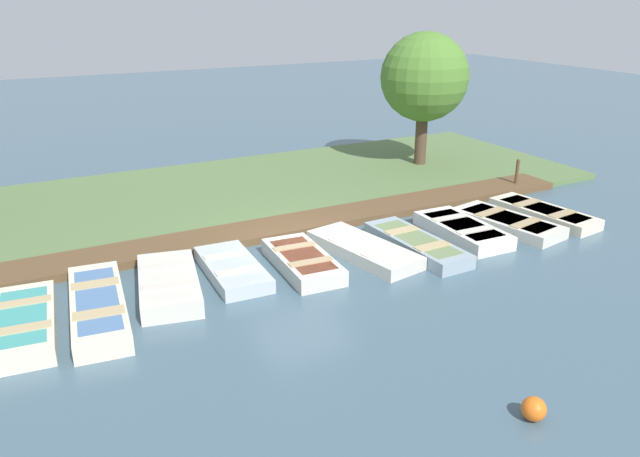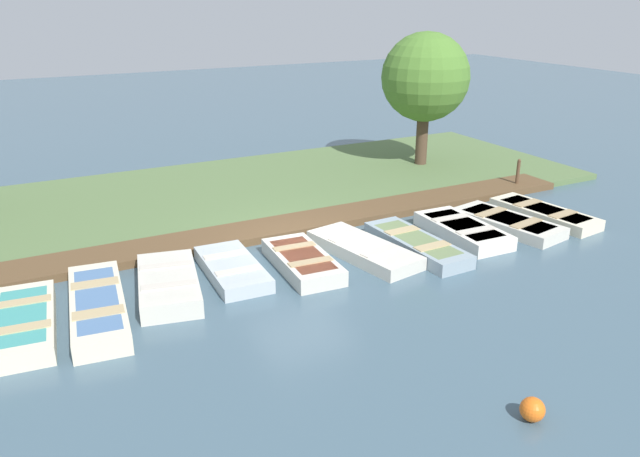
{
  "view_description": "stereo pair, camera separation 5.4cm",
  "coord_description": "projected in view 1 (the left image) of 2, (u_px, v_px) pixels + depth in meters",
  "views": [
    {
      "loc": [
        13.13,
        -6.35,
        6.12
      ],
      "look_at": [
        0.36,
        0.37,
        0.65
      ],
      "focal_mm": 35.0,
      "sensor_mm": 36.0,
      "label": 1
    },
    {
      "loc": [
        13.15,
        -6.3,
        6.12
      ],
      "look_at": [
        0.36,
        0.37,
        0.65
      ],
      "focal_mm": 35.0,
      "sensor_mm": 36.0,
      "label": 2
    }
  ],
  "objects": [
    {
      "name": "ground_plane",
      "position": [
        301.0,
        250.0,
        15.8
      ],
      "size": [
        80.0,
        80.0,
        0.0
      ],
      "primitive_type": "plane",
      "color": "#425B6B"
    },
    {
      "name": "shore_bank",
      "position": [
        232.0,
        194.0,
        19.9
      ],
      "size": [
        8.0,
        24.0,
        0.18
      ],
      "color": "#567042",
      "rests_on": "ground_plane"
    },
    {
      "name": "dock_walkway",
      "position": [
        276.0,
        228.0,
        17.01
      ],
      "size": [
        1.35,
        19.5,
        0.2
      ],
      "color": "brown",
      "rests_on": "ground_plane"
    },
    {
      "name": "rowboat_0",
      "position": [
        24.0,
        324.0,
        11.89
      ],
      "size": [
        3.03,
        1.4,
        0.4
      ],
      "rotation": [
        0.0,
        0.0,
        -0.1
      ],
      "color": "beige",
      "rests_on": "ground_plane"
    },
    {
      "name": "rowboat_1",
      "position": [
        98.0,
        306.0,
        12.53
      ],
      "size": [
        3.69,
        1.42,
        0.42
      ],
      "rotation": [
        0.0,
        0.0,
        -0.11
      ],
      "color": "beige",
      "rests_on": "ground_plane"
    },
    {
      "name": "rowboat_2",
      "position": [
        169.0,
        284.0,
        13.47
      ],
      "size": [
        2.94,
        1.76,
        0.44
      ],
      "rotation": [
        0.0,
        0.0,
        -0.2
      ],
      "color": "beige",
      "rests_on": "ground_plane"
    },
    {
      "name": "rowboat_3",
      "position": [
        232.0,
        269.0,
        14.35
      ],
      "size": [
        2.66,
        1.26,
        0.34
      ],
      "rotation": [
        0.0,
        0.0,
        -0.05
      ],
      "color": "#B2BCC1",
      "rests_on": "ground_plane"
    },
    {
      "name": "rowboat_4",
      "position": [
        302.0,
        261.0,
        14.68
      ],
      "size": [
        2.69,
        1.31,
        0.4
      ],
      "rotation": [
        0.0,
        0.0,
        -0.07
      ],
      "color": "beige",
      "rests_on": "ground_plane"
    },
    {
      "name": "rowboat_5",
      "position": [
        364.0,
        249.0,
        15.43
      ],
      "size": [
        3.3,
        1.72,
        0.35
      ],
      "rotation": [
        0.0,
        0.0,
        0.18
      ],
      "color": "beige",
      "rests_on": "ground_plane"
    },
    {
      "name": "rowboat_6",
      "position": [
        416.0,
        244.0,
        15.73
      ],
      "size": [
        3.27,
        1.14,
        0.36
      ],
      "rotation": [
        0.0,
        0.0,
        0.04
      ],
      "color": "#8C9EA8",
      "rests_on": "ground_plane"
    },
    {
      "name": "rowboat_7",
      "position": [
        462.0,
        230.0,
        16.62
      ],
      "size": [
        2.85,
        1.32,
        0.39
      ],
      "rotation": [
        0.0,
        0.0,
        -0.03
      ],
      "color": "silver",
      "rests_on": "ground_plane"
    },
    {
      "name": "rowboat_8",
      "position": [
        507.0,
        222.0,
        17.24
      ],
      "size": [
        3.21,
        1.76,
        0.33
      ],
      "rotation": [
        0.0,
        0.0,
        0.19
      ],
      "color": "beige",
      "rests_on": "ground_plane"
    },
    {
      "name": "rowboat_9",
      "position": [
        544.0,
        213.0,
        17.97
      ],
      "size": [
        3.25,
        1.44,
        0.33
      ],
      "rotation": [
        0.0,
        0.0,
        0.12
      ],
      "color": "beige",
      "rests_on": "ground_plane"
    },
    {
      "name": "mooring_post_far",
      "position": [
        517.0,
        174.0,
        20.55
      ],
      "size": [
        0.11,
        0.11,
        1.03
      ],
      "color": "brown",
      "rests_on": "ground_plane"
    },
    {
      "name": "buoy",
      "position": [
        534.0,
        409.0,
        9.47
      ],
      "size": [
        0.38,
        0.38,
        0.38
      ],
      "color": "orange",
      "rests_on": "ground_plane"
    },
    {
      "name": "park_tree_left",
      "position": [
        424.0,
        78.0,
        22.02
      ],
      "size": [
        3.12,
        3.12,
        4.89
      ],
      "color": "#4C3828",
      "rests_on": "ground_plane"
    }
  ]
}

